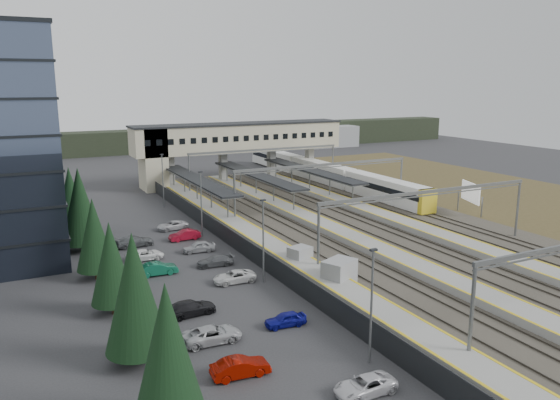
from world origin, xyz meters
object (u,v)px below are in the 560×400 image
footbridge (226,141)px  relay_cabin_near (339,273)px  billboard (471,193)px  train (323,172)px  relay_cabin_far (300,256)px

footbridge → relay_cabin_near: bearing=-100.3°
footbridge → billboard: (22.31, -38.57, -4.87)m
relay_cabin_near → billboard: 35.66m
relay_cabin_near → train: (26.09, 46.30, 0.76)m
relay_cabin_far → footbridge: size_ratio=0.06×
relay_cabin_far → train: (26.55, 39.56, 1.02)m
footbridge → train: size_ratio=0.69×
relay_cabin_far → footbridge: footbridge is taller
train → billboard: bearing=-79.0°
relay_cabin_far → billboard: 33.76m
relay_cabin_near → relay_cabin_far: bearing=93.9°
train → billboard: (6.01, -30.87, 1.04)m
billboard → relay_cabin_near: bearing=-154.3°
footbridge → relay_cabin_far: bearing=-102.2°
footbridge → train: (16.30, -7.70, -5.92)m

